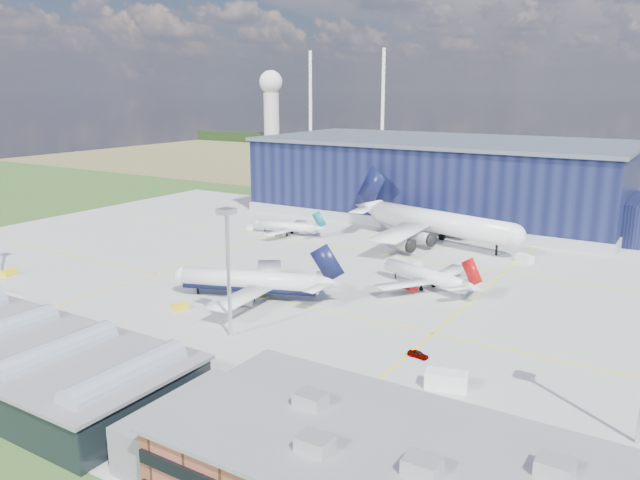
{
  "coord_description": "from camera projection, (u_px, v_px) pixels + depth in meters",
  "views": [
    {
      "loc": [
        78.24,
        -109.19,
        42.56
      ],
      "look_at": [
        2.99,
        11.05,
        8.18
      ],
      "focal_mm": 35.0,
      "sensor_mm": 36.0,
      "label": 1
    }
  ],
  "objects": [
    {
      "name": "gse_cart_a",
      "position": [
        417.0,
        266.0,
        151.64
      ],
      "size": [
        2.7,
        3.6,
        1.42
      ],
      "primitive_type": "cube",
      "rotation": [
        0.0,
        0.0,
        0.17
      ],
      "color": "white",
      "rests_on": "ground"
    },
    {
      "name": "airliner_navy",
      "position": [
        250.0,
        270.0,
        128.87
      ],
      "size": [
        47.58,
        47.09,
        12.18
      ],
      "primitive_type": null,
      "rotation": [
        0.0,
        0.0,
        3.49
      ],
      "color": "white",
      "rests_on": "ground"
    },
    {
      "name": "car_b",
      "position": [
        225.0,
        393.0,
        88.24
      ],
      "size": [
        4.19,
        2.48,
        1.3
      ],
      "primitive_type": "imported",
      "rotation": [
        0.0,
        0.0,
        1.87
      ],
      "color": "#99999E",
      "rests_on": "ground"
    },
    {
      "name": "ground",
      "position": [
        283.0,
        283.0,
        140.31
      ],
      "size": [
        600.0,
        600.0,
        0.0
      ],
      "primitive_type": "plane",
      "color": "#2C5B22",
      "rests_on": "ground"
    },
    {
      "name": "treeline",
      "position": [
        563.0,
        153.0,
        386.52
      ],
      "size": [
        600.0,
        8.0,
        8.0
      ],
      "primitive_type": "cube",
      "color": "black",
      "rests_on": "ground"
    },
    {
      "name": "gse_van_a",
      "position": [
        446.0,
        380.0,
        90.63
      ],
      "size": [
        6.57,
        4.14,
        2.66
      ],
      "primitive_type": "cube",
      "rotation": [
        0.0,
        0.0,
        1.83
      ],
      "color": "white",
      "rests_on": "ground"
    },
    {
      "name": "gse_cart_b",
      "position": [
        249.0,
        228.0,
        194.06
      ],
      "size": [
        3.32,
        3.18,
        1.2
      ],
      "primitive_type": "cube",
      "rotation": [
        0.0,
        0.0,
        0.89
      ],
      "color": "white",
      "rests_on": "ground"
    },
    {
      "name": "apron",
      "position": [
        307.0,
        272.0,
        148.54
      ],
      "size": [
        220.0,
        160.0,
        0.08
      ],
      "color": "gray",
      "rests_on": "ground"
    },
    {
      "name": "airstair",
      "position": [
        9.0,
        302.0,
        123.48
      ],
      "size": [
        3.21,
        4.88,
        2.9
      ],
      "primitive_type": "cube",
      "rotation": [
        0.0,
        0.0,
        -0.34
      ],
      "color": "white",
      "rests_on": "ground"
    },
    {
      "name": "airliner_widebody",
      "position": [
        440.0,
        211.0,
        174.12
      ],
      "size": [
        70.41,
        69.48,
        19.03
      ],
      "primitive_type": null,
      "rotation": [
        0.0,
        0.0,
        -0.24
      ],
      "color": "white",
      "rests_on": "ground"
    },
    {
      "name": "airliner_red",
      "position": [
        425.0,
        268.0,
        135.9
      ],
      "size": [
        35.77,
        35.39,
        9.23
      ],
      "primitive_type": null,
      "rotation": [
        0.0,
        0.0,
        2.81
      ],
      "color": "white",
      "rests_on": "ground"
    },
    {
      "name": "airliner_regional",
      "position": [
        287.0,
        222.0,
        186.17
      ],
      "size": [
        27.07,
        26.61,
        7.94
      ],
      "primitive_type": null,
      "rotation": [
        0.0,
        0.0,
        3.26
      ],
      "color": "white",
      "rests_on": "ground"
    },
    {
      "name": "light_mast_center",
      "position": [
        228.0,
        252.0,
        106.81
      ],
      "size": [
        2.6,
        2.6,
        23.0
      ],
      "color": "silver",
      "rests_on": "ground"
    },
    {
      "name": "gse_tug_b",
      "position": [
        180.0,
        307.0,
        123.33
      ],
      "size": [
        2.79,
        3.42,
        1.28
      ],
      "primitive_type": "cube",
      "rotation": [
        0.0,
        0.0,
        -0.31
      ],
      "color": "yellow",
      "rests_on": "ground"
    },
    {
      "name": "glass_concourse",
      "position": [
        15.0,
        356.0,
        93.34
      ],
      "size": [
        78.0,
        23.0,
        8.6
      ],
      "color": "black",
      "rests_on": "ground"
    },
    {
      "name": "horizon_dressing",
      "position": [
        301.0,
        101.0,
        473.41
      ],
      "size": [
        440.2,
        18.0,
        70.0
      ],
      "color": "white",
      "rests_on": "ground"
    },
    {
      "name": "gse_van_b",
      "position": [
        524.0,
        259.0,
        156.95
      ],
      "size": [
        4.95,
        3.98,
        2.07
      ],
      "primitive_type": "cube",
      "rotation": [
        0.0,
        0.0,
        1.07
      ],
      "color": "white",
      "rests_on": "ground"
    },
    {
      "name": "gse_van_c",
      "position": [
        320.0,
        380.0,
        91.07
      ],
      "size": [
        5.66,
        3.68,
        2.5
      ],
      "primitive_type": "cube",
      "rotation": [
        0.0,
        0.0,
        1.81
      ],
      "color": "white",
      "rests_on": "ground"
    },
    {
      "name": "hangar",
      "position": [
        449.0,
        182.0,
        214.23
      ],
      "size": [
        145.0,
        62.0,
        26.1
      ],
      "color": "black",
      "rests_on": "ground"
    },
    {
      "name": "farmland",
      "position": [
        530.0,
        174.0,
        321.55
      ],
      "size": [
        600.0,
        220.0,
        0.01
      ],
      "primitive_type": "cube",
      "color": "olive",
      "rests_on": "ground"
    },
    {
      "name": "car_a",
      "position": [
        418.0,
        354.0,
        101.34
      ],
      "size": [
        3.69,
        1.87,
        1.2
      ],
      "primitive_type": "imported",
      "rotation": [
        0.0,
        0.0,
        1.44
      ],
      "color": "#99999E",
      "rests_on": "ground"
    },
    {
      "name": "gse_tug_a",
      "position": [
        9.0,
        273.0,
        145.66
      ],
      "size": [
        2.65,
        3.77,
        1.45
      ],
      "primitive_type": "cube",
      "rotation": [
        0.0,
        0.0,
        0.16
      ],
      "color": "yellow",
      "rests_on": "ground"
    }
  ]
}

